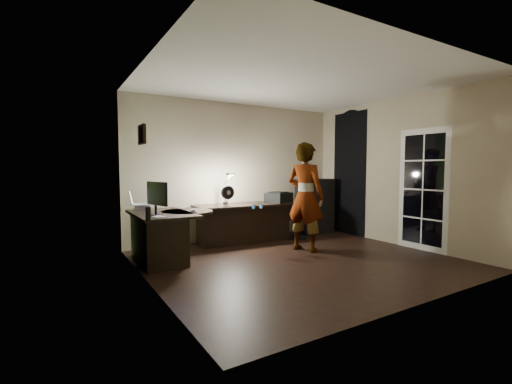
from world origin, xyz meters
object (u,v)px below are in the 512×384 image
person (305,197)px  cabinet (315,206)px  desk_left (162,237)px  desk_right (246,223)px  monitor (156,203)px  office_chair (295,218)px

person → cabinet: bearing=-67.7°
desk_left → desk_right: (1.76, 0.54, -0.01)m
desk_left → monitor: bearing=-122.1°
cabinet → person: person is taller
desk_right → office_chair: office_chair is taller
desk_left → person: size_ratio=0.70×
person → monitor: bearing=61.0°
desk_left → person: bearing=-14.1°
desk_right → person: size_ratio=1.06×
cabinet → desk_right: bearing=-177.4°
desk_left → cabinet: bearing=8.8°
desk_left → desk_right: desk_left is taller
desk_right → cabinet: bearing=3.5°
desk_right → office_chair: size_ratio=2.35×
monitor → office_chair: 3.06m
desk_left → cabinet: 3.55m
desk_right → monitor: 2.13m
cabinet → person: 1.67m
desk_right → cabinet: cabinet is taller
cabinet → office_chair: (-0.68, -0.20, -0.17)m
cabinet → monitor: 3.74m
desk_right → person: person is taller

